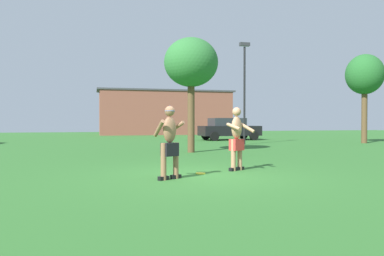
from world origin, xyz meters
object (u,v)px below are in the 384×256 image
frisbee (201,173)px  car_black_near_post (229,129)px  player_with_cap (170,139)px  lamp_post (244,82)px  tree_right_field (191,64)px  tree_left_field (365,76)px  player_in_red (237,137)px

frisbee → car_black_near_post: (6.76, 16.24, 0.81)m
frisbee → car_black_near_post: car_black_near_post is taller
player_with_cap → lamp_post: lamp_post is taller
lamp_post → tree_right_field: 6.29m
player_with_cap → lamp_post: 13.78m
player_with_cap → tree_right_field: (2.38, 7.20, 2.90)m
lamp_post → tree_right_field: (-4.36, -4.52, 0.24)m
lamp_post → car_black_near_post: bearing=79.5°
player_with_cap → lamp_post: bearing=60.1°
player_with_cap → tree_left_field: size_ratio=0.31×
frisbee → player_in_red: bearing=18.7°
car_black_near_post → tree_right_field: (-5.33, -9.72, 3.02)m
player_with_cap → car_black_near_post: player_with_cap is taller
car_black_near_post → tree_right_field: tree_right_field is taller
car_black_near_post → player_in_red: bearing=-109.5°
frisbee → tree_left_field: bearing=37.8°
lamp_post → tree_left_field: (7.72, -0.55, 0.57)m
player_in_red → tree_right_field: 6.80m
lamp_post → frisbee: bearing=-117.7°
player_with_cap → frisbee: 1.49m
player_with_cap → frisbee: (0.94, 0.68, -0.93)m
player_in_red → frisbee: size_ratio=6.85×
player_in_red → car_black_near_post: bearing=70.5°
frisbee → tree_right_field: tree_right_field is taller
tree_right_field → car_black_near_post: bearing=61.3°
car_black_near_post → tree_left_field: (6.76, -5.75, 3.35)m
car_black_near_post → lamp_post: (-0.96, -5.20, 2.78)m
frisbee → player_with_cap: bearing=-144.1°
player_with_cap → tree_right_field: 8.12m
frisbee → car_black_near_post: bearing=67.4°
tree_right_field → frisbee: bearing=-102.4°
player_in_red → car_black_near_post: 16.82m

